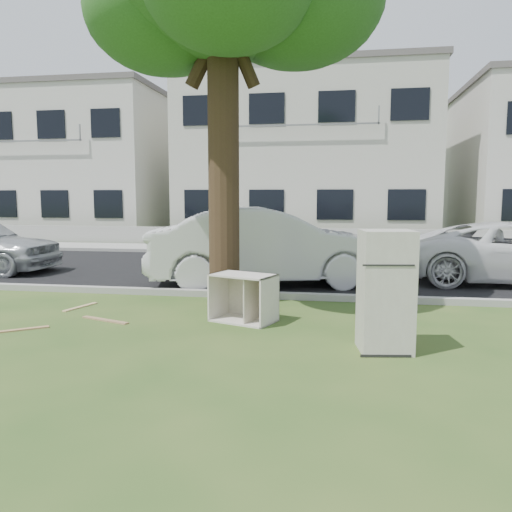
# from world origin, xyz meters

# --- Properties ---
(ground) EXTENTS (120.00, 120.00, 0.00)m
(ground) POSITION_xyz_m (0.00, 0.00, 0.00)
(ground) COLOR #2B4D1B
(road) EXTENTS (120.00, 7.00, 0.01)m
(road) POSITION_xyz_m (0.00, 6.00, 0.01)
(road) COLOR black
(road) RESTS_ON ground
(kerb_near) EXTENTS (120.00, 0.18, 0.12)m
(kerb_near) POSITION_xyz_m (0.00, 2.45, 0.00)
(kerb_near) COLOR gray
(kerb_near) RESTS_ON ground
(kerb_far) EXTENTS (120.00, 0.18, 0.12)m
(kerb_far) POSITION_xyz_m (0.00, 9.55, 0.00)
(kerb_far) COLOR gray
(kerb_far) RESTS_ON ground
(sidewalk) EXTENTS (120.00, 2.80, 0.01)m
(sidewalk) POSITION_xyz_m (0.00, 11.00, 0.01)
(sidewalk) COLOR gray
(sidewalk) RESTS_ON ground
(low_wall) EXTENTS (120.00, 0.15, 0.70)m
(low_wall) POSITION_xyz_m (0.00, 12.60, 0.35)
(low_wall) COLOR gray
(low_wall) RESTS_ON ground
(townhouse_left) EXTENTS (10.20, 8.16, 7.04)m
(townhouse_left) POSITION_xyz_m (-12.00, 17.50, 3.52)
(townhouse_left) COLOR beige
(townhouse_left) RESTS_ON ground
(townhouse_center) EXTENTS (11.22, 8.16, 7.44)m
(townhouse_center) POSITION_xyz_m (0.00, 17.50, 3.72)
(townhouse_center) COLOR #BAB7AA
(townhouse_center) RESTS_ON ground
(fridge) EXTENTS (0.69, 0.66, 1.50)m
(fridge) POSITION_xyz_m (2.16, -0.47, 0.75)
(fridge) COLOR silver
(fridge) RESTS_ON ground
(cabinet) EXTENTS (1.08, 0.87, 0.73)m
(cabinet) POSITION_xyz_m (0.16, 0.67, 0.37)
(cabinet) COLOR white
(cabinet) RESTS_ON ground
(plank_a) EXTENTS (0.87, 0.69, 0.02)m
(plank_a) POSITION_xyz_m (-3.00, -0.47, 0.01)
(plank_a) COLOR #A67E50
(plank_a) RESTS_ON ground
(plank_b) EXTENTS (0.88, 0.39, 0.02)m
(plank_b) POSITION_xyz_m (-1.95, 0.34, 0.01)
(plank_b) COLOR #997650
(plank_b) RESTS_ON ground
(plank_c) EXTENTS (0.28, 0.74, 0.02)m
(plank_c) POSITION_xyz_m (-2.80, 1.14, 0.01)
(plank_c) COLOR tan
(plank_c) RESTS_ON ground
(car_center) EXTENTS (5.38, 3.01, 1.68)m
(car_center) POSITION_xyz_m (0.06, 3.87, 0.84)
(car_center) COLOR silver
(car_center) RESTS_ON ground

